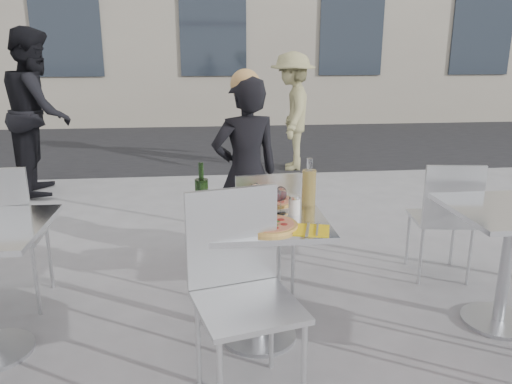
{
  "coord_description": "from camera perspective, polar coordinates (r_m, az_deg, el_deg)",
  "views": [
    {
      "loc": [
        -0.3,
        -2.59,
        1.64
      ],
      "look_at": [
        0.0,
        0.15,
        0.85
      ],
      "focal_mm": 35.0,
      "sensor_mm": 36.0,
      "label": 1
    }
  ],
  "objects": [
    {
      "name": "side_table_right",
      "position": [
        3.34,
        26.97,
        -5.07
      ],
      "size": [
        0.72,
        0.72,
        0.75
      ],
      "color": "#B7BABF",
      "rests_on": "ground"
    },
    {
      "name": "wineglass_white_b",
      "position": [
        2.85,
        -0.06,
        0.1
      ],
      "size": [
        0.07,
        0.07,
        0.16
      ],
      "color": "white",
      "rests_on": "main_table"
    },
    {
      "name": "side_chair_rfar",
      "position": [
        3.8,
        20.89,
        -2.13
      ],
      "size": [
        0.46,
        0.47,
        0.89
      ],
      "rotation": [
        0.0,
        0.0,
        3.01
      ],
      "color": "silver",
      "rests_on": "ground"
    },
    {
      "name": "wineglass_red_b",
      "position": [
        2.75,
        2.18,
        -0.48
      ],
      "size": [
        0.07,
        0.07,
        0.16
      ],
      "color": "white",
      "rests_on": "main_table"
    },
    {
      "name": "wine_bottle",
      "position": [
        2.79,
        -6.22,
        -0.26
      ],
      "size": [
        0.07,
        0.08,
        0.29
      ],
      "color": "#24481B",
      "rests_on": "main_table"
    },
    {
      "name": "pizza_near",
      "position": [
        2.6,
        1.41,
        -3.77
      ],
      "size": [
        0.31,
        0.31,
        0.02
      ],
      "color": "#D8AB54",
      "rests_on": "main_table"
    },
    {
      "name": "salad_plate",
      "position": [
        2.82,
        0.17,
        -1.61
      ],
      "size": [
        0.22,
        0.22,
        0.09
      ],
      "color": "white",
      "rests_on": "main_table"
    },
    {
      "name": "pedestrian_a",
      "position": [
        6.35,
        -23.64,
        8.36
      ],
      "size": [
        0.87,
        1.03,
        1.89
      ],
      "primitive_type": "imported",
      "rotation": [
        0.0,
        0.0,
        1.75
      ],
      "color": "black",
      "rests_on": "ground"
    },
    {
      "name": "wineglass_white_a",
      "position": [
        2.74,
        -2.77,
        -0.54
      ],
      "size": [
        0.07,
        0.07,
        0.16
      ],
      "color": "white",
      "rests_on": "main_table"
    },
    {
      "name": "wineglass_red_a",
      "position": [
        2.78,
        2.86,
        -0.32
      ],
      "size": [
        0.07,
        0.07,
        0.16
      ],
      "color": "white",
      "rests_on": "main_table"
    },
    {
      "name": "main_table",
      "position": [
        2.83,
        0.33,
        -6.91
      ],
      "size": [
        0.72,
        0.72,
        0.75
      ],
      "color": "#B7BABF",
      "rests_on": "ground"
    },
    {
      "name": "pizza_far",
      "position": [
        2.96,
        1.73,
        -1.17
      ],
      "size": [
        0.32,
        0.32,
        0.03
      ],
      "color": "white",
      "rests_on": "main_table"
    },
    {
      "name": "sugar_shaker",
      "position": [
        2.79,
        4.39,
        -1.5
      ],
      "size": [
        0.06,
        0.06,
        0.11
      ],
      "color": "white",
      "rests_on": "main_table"
    },
    {
      "name": "napkin_left",
      "position": [
        2.58,
        -5.23,
        -4.17
      ],
      "size": [
        0.24,
        0.24,
        0.01
      ],
      "rotation": [
        0.0,
        0.0,
        0.47
      ],
      "color": "yellow",
      "rests_on": "main_table"
    },
    {
      "name": "ground",
      "position": [
        3.08,
        0.32,
        -16.21
      ],
      "size": [
        80.0,
        80.0,
        0.0
      ],
      "primitive_type": "plane",
      "color": "gray"
    },
    {
      "name": "napkin_right",
      "position": [
        2.56,
        6.36,
        -4.32
      ],
      "size": [
        0.22,
        0.22,
        0.01
      ],
      "rotation": [
        0.0,
        0.0,
        -0.26
      ],
      "color": "yellow",
      "rests_on": "main_table"
    },
    {
      "name": "woman_diner",
      "position": [
        3.8,
        -1.17,
        2.13
      ],
      "size": [
        0.6,
        0.47,
        1.46
      ],
      "primitive_type": "imported",
      "rotation": [
        0.0,
        0.0,
        3.4
      ],
      "color": "black",
      "rests_on": "ground"
    },
    {
      "name": "carafe",
      "position": [
        2.91,
        6.07,
        0.54
      ],
      "size": [
        0.08,
        0.08,
        0.29
      ],
      "color": "tan",
      "rests_on": "main_table"
    },
    {
      "name": "pedestrian_b",
      "position": [
        7.03,
        4.15,
        9.15
      ],
      "size": [
        0.76,
        1.13,
        1.62
      ],
      "primitive_type": "imported",
      "rotation": [
        0.0,
        0.0,
        4.56
      ],
      "color": "#948E5F",
      "rests_on": "ground"
    },
    {
      "name": "side_chair_lfar",
      "position": [
        3.49,
        -27.15,
        -3.56
      ],
      "size": [
        0.47,
        0.48,
        0.98
      ],
      "rotation": [
        0.0,
        0.0,
        3.2
      ],
      "color": "silver",
      "rests_on": "ground"
    },
    {
      "name": "street_asphalt",
      "position": [
        9.24,
        -4.31,
        5.69
      ],
      "size": [
        24.0,
        5.0,
        0.0
      ],
      "primitive_type": "cube",
      "color": "black",
      "rests_on": "ground"
    },
    {
      "name": "chair_near",
      "position": [
        2.39,
        -1.77,
        -9.82
      ],
      "size": [
        0.56,
        0.57,
        1.01
      ],
      "rotation": [
        0.0,
        0.0,
        0.24
      ],
      "color": "silver",
      "rests_on": "ground"
    },
    {
      "name": "chair_far",
      "position": [
        3.26,
        0.95,
        -3.85
      ],
      "size": [
        0.45,
        0.46,
        0.9
      ],
      "rotation": [
        0.0,
        0.0,
        3.24
      ],
      "color": "silver",
      "rests_on": "ground"
    }
  ]
}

